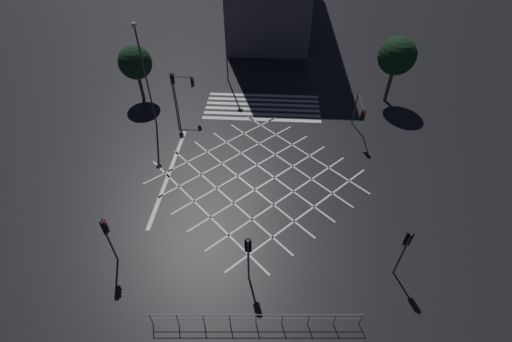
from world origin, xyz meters
The scene contains 13 objects.
ground_plane centered at (0.00, 0.00, 0.00)m, with size 200.00×200.00×0.00m, color black.
road_markings centered at (0.38, -5.71, 0.00)m, with size 16.75×21.07×0.01m.
traffic_light_sw_cross centered at (-8.34, -6.08, 2.40)m, with size 0.36×3.13×3.23m.
traffic_light_nw_cross centered at (-8.45, 7.60, 2.53)m, with size 0.36×0.39×3.54m.
traffic_light_se_cross centered at (7.72, -7.68, 3.19)m, with size 0.36×0.39×4.48m.
traffic_light_median_north centered at (-0.12, 8.44, 2.44)m, with size 0.36×0.39×3.40m.
traffic_light_se_main centered at (7.01, -8.45, 2.89)m, with size 2.15×0.36×3.95m.
traffic_light_ne_main centered at (7.71, 7.84, 2.57)m, with size 0.39×0.36×3.59m.
street_lamp_east centered at (4.06, -15.58, 6.70)m, with size 0.56×0.56×9.28m.
street_lamp_west centered at (9.60, -6.72, 5.79)m, with size 0.44×0.44×8.97m.
street_tree_near centered at (12.16, -11.13, 3.78)m, with size 3.15×3.15×5.37m.
street_tree_far centered at (-12.25, -12.22, 4.59)m, with size 3.47×3.47×6.36m.
pedestrian_railing centered at (-0.70, 11.19, 0.67)m, with size 10.60×0.71×1.05m.
Camera 1 is at (-1.19, 19.09, 17.54)m, focal length 24.00 mm.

